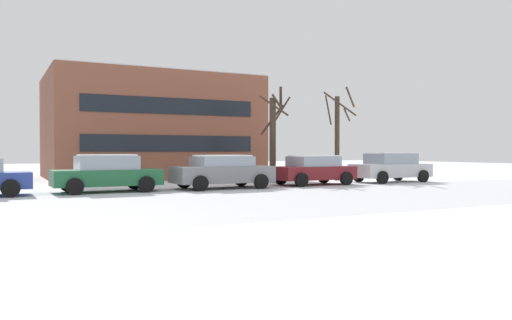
{
  "coord_description": "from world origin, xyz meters",
  "views": [
    {
      "loc": [
        -0.27,
        -11.33,
        1.63
      ],
      "look_at": [
        8.37,
        5.51,
        1.3
      ],
      "focal_mm": 35.74,
      "sensor_mm": 36.0,
      "label": 1
    }
  ],
  "objects_px": {
    "parked_car_gray": "(222,171)",
    "parked_car_silver": "(391,167)",
    "parked_car_maroon": "(313,170)",
    "parked_car_green": "(107,173)"
  },
  "relations": [
    {
      "from": "parked_car_gray",
      "to": "parked_car_silver",
      "type": "distance_m",
      "value": 9.69
    },
    {
      "from": "parked_car_maroon",
      "to": "parked_car_silver",
      "type": "bearing_deg",
      "value": -0.02
    },
    {
      "from": "parked_car_silver",
      "to": "parked_car_gray",
      "type": "bearing_deg",
      "value": -178.98
    },
    {
      "from": "parked_car_gray",
      "to": "parked_car_silver",
      "type": "xyz_separation_m",
      "value": [
        9.69,
        0.17,
        0.03
      ]
    },
    {
      "from": "parked_car_gray",
      "to": "parked_car_silver",
      "type": "bearing_deg",
      "value": 1.02
    },
    {
      "from": "parked_car_gray",
      "to": "parked_car_silver",
      "type": "height_order",
      "value": "parked_car_silver"
    },
    {
      "from": "parked_car_maroon",
      "to": "parked_car_green",
      "type": "bearing_deg",
      "value": 179.04
    },
    {
      "from": "parked_car_green",
      "to": "parked_car_maroon",
      "type": "xyz_separation_m",
      "value": [
        9.69,
        -0.16,
        -0.03
      ]
    },
    {
      "from": "parked_car_green",
      "to": "parked_car_silver",
      "type": "distance_m",
      "value": 14.53
    },
    {
      "from": "parked_car_gray",
      "to": "parked_car_maroon",
      "type": "relative_size",
      "value": 1.1
    }
  ]
}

